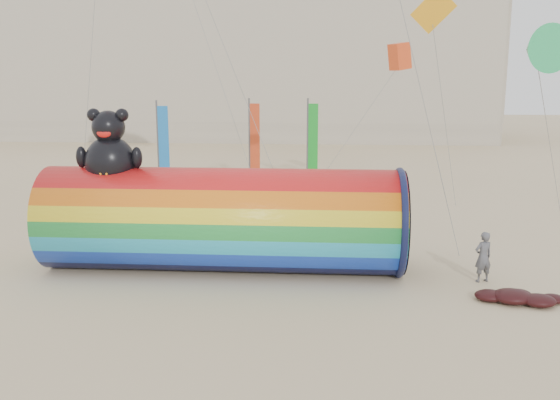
# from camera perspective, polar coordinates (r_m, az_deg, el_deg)

# --- Properties ---
(ground) EXTENTS (160.00, 160.00, 0.00)m
(ground) POSITION_cam_1_polar(r_m,az_deg,el_deg) (20.49, -1.71, -7.43)
(ground) COLOR #CCB58C
(ground) RESTS_ON ground
(hotel_building) EXTENTS (60.40, 15.40, 20.60)m
(hotel_building) POSITION_cam_1_polar(r_m,az_deg,el_deg) (66.78, -8.23, 14.74)
(hotel_building) COLOR #B7AD99
(hotel_building) RESTS_ON ground
(windsock_assembly) EXTENTS (12.11, 3.69, 5.58)m
(windsock_assembly) POSITION_cam_1_polar(r_m,az_deg,el_deg) (21.27, -5.26, -1.55)
(windsock_assembly) COLOR red
(windsock_assembly) RESTS_ON ground
(kite_handler) EXTENTS (0.71, 0.60, 1.67)m
(kite_handler) POSITION_cam_1_polar(r_m,az_deg,el_deg) (21.22, 18.08, -4.97)
(kite_handler) COLOR #53545A
(kite_handler) RESTS_ON ground
(fabric_bundle) EXTENTS (2.62, 1.35, 0.41)m
(fabric_bundle) POSITION_cam_1_polar(r_m,az_deg,el_deg) (19.90, 20.99, -8.30)
(fabric_bundle) COLOR #3D0B0B
(fabric_bundle) RESTS_ON ground
(festival_banners) EXTENTS (8.52, 3.00, 5.20)m
(festival_banners) POSITION_cam_1_polar(r_m,az_deg,el_deg) (34.91, -3.29, 5.02)
(festival_banners) COLOR #59595E
(festival_banners) RESTS_ON ground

